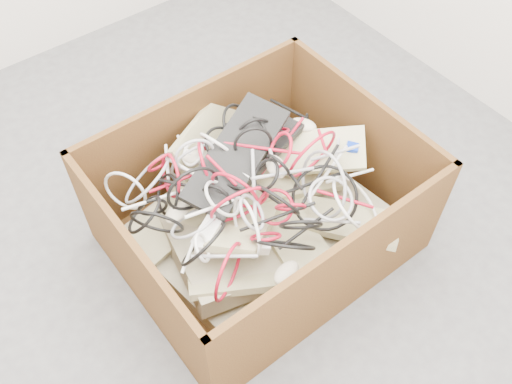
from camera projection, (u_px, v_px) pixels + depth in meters
ground at (212, 223)px, 2.39m from camera, size 3.00×3.00×0.00m
cardboard_box at (256, 222)px, 2.22m from camera, size 1.06×0.88×0.51m
keyboard_pile at (258, 191)px, 2.14m from camera, size 1.01×1.00×0.38m
mice_scatter at (248, 184)px, 2.05m from camera, size 0.73×0.64×0.18m
power_strip_left at (221, 210)px, 1.96m from camera, size 0.30×0.17×0.13m
power_strip_right at (232, 246)px, 1.93m from camera, size 0.25×0.18×0.09m
vga_plug at (352, 147)px, 2.15m from camera, size 0.06×0.06×0.03m
cable_tangle at (242, 188)px, 2.00m from camera, size 0.91×0.79×0.38m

